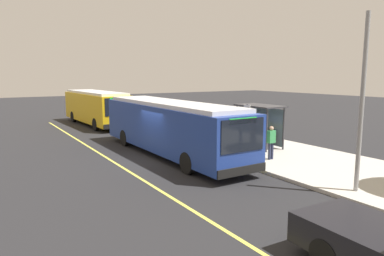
% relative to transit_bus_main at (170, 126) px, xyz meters
% --- Properties ---
extents(ground_plane, '(120.00, 120.00, 0.00)m').
position_rel_transit_bus_main_xyz_m(ground_plane, '(0.45, -1.01, -1.62)').
color(ground_plane, '#232326').
extents(sidewalk_curb, '(44.00, 6.40, 0.15)m').
position_rel_transit_bus_main_xyz_m(sidewalk_curb, '(0.45, 4.99, -1.54)').
color(sidewalk_curb, '#B7B2A8').
rests_on(sidewalk_curb, ground_plane).
extents(lane_stripe_center, '(36.00, 0.14, 0.01)m').
position_rel_transit_bus_main_xyz_m(lane_stripe_center, '(0.45, -3.21, -1.61)').
color(lane_stripe_center, '#E0D64C').
rests_on(lane_stripe_center, ground_plane).
extents(transit_bus_main, '(12.31, 2.69, 2.95)m').
position_rel_transit_bus_main_xyz_m(transit_bus_main, '(0.00, 0.00, 0.00)').
color(transit_bus_main, navy).
rests_on(transit_bus_main, ground_plane).
extents(transit_bus_second, '(10.30, 3.01, 2.95)m').
position_rel_transit_bus_main_xyz_m(transit_bus_second, '(-13.77, 0.09, -0.00)').
color(transit_bus_second, gold).
rests_on(transit_bus_second, ground_plane).
extents(bus_shelter, '(2.90, 1.60, 2.48)m').
position_rel_transit_bus_main_xyz_m(bus_shelter, '(1.29, 5.34, 0.30)').
color(bus_shelter, '#333338').
rests_on(bus_shelter, sidewalk_curb).
extents(waiting_bench, '(1.60, 0.48, 0.95)m').
position_rel_transit_bus_main_xyz_m(waiting_bench, '(1.63, 5.23, -0.99)').
color(waiting_bench, brown).
rests_on(waiting_bench, sidewalk_curb).
extents(route_sign_post, '(0.44, 0.08, 2.80)m').
position_rel_transit_bus_main_xyz_m(route_sign_post, '(3.53, 2.46, 0.34)').
color(route_sign_post, '#333338').
rests_on(route_sign_post, sidewalk_curb).
extents(pedestrian_commuter, '(0.24, 0.40, 1.69)m').
position_rel_transit_bus_main_xyz_m(pedestrian_commuter, '(4.15, 3.54, -0.50)').
color(pedestrian_commuter, '#282D47').
rests_on(pedestrian_commuter, sidewalk_curb).
extents(utility_pole, '(0.16, 0.16, 6.40)m').
position_rel_transit_bus_main_xyz_m(utility_pole, '(9.38, 2.73, 1.73)').
color(utility_pole, gray).
rests_on(utility_pole, sidewalk_curb).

